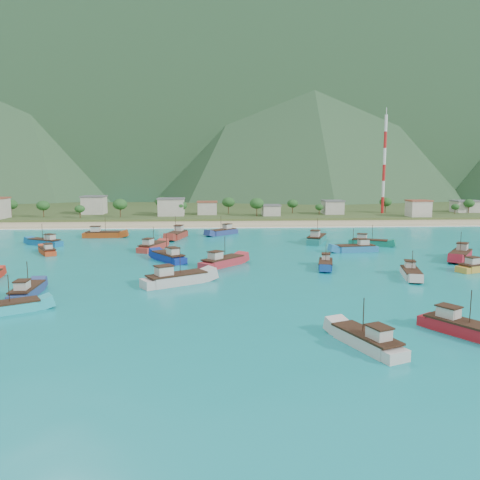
{
  "coord_description": "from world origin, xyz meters",
  "views": [
    {
      "loc": [
        -8.2,
        -91.92,
        18.63
      ],
      "look_at": [
        -1.38,
        18.0,
        3.0
      ],
      "focal_mm": 35.0,
      "sensor_mm": 36.0,
      "label": 1
    }
  ],
  "objects": [
    {
      "name": "boat_1",
      "position": [
        -36.12,
        -29.2,
        0.63
      ],
      "size": [
        9.66,
        7.17,
        5.62
      ],
      "rotation": [
        0.0,
        0.0,
        5.23
      ],
      "color": "#22A8B2",
      "rests_on": "ground"
    },
    {
      "name": "boat_22",
      "position": [
        14.65,
        -1.15,
        0.54
      ],
      "size": [
        4.7,
        9.1,
        5.16
      ],
      "rotation": [
        0.0,
        0.0,
        2.89
      ],
      "color": "navy",
      "rests_on": "ground"
    },
    {
      "name": "boat_11",
      "position": [
        -46.78,
        19.1,
        0.55
      ],
      "size": [
        6.51,
        8.98,
        5.2
      ],
      "rotation": [
        0.0,
        0.0,
        0.5
      ],
      "color": "#B53A18",
      "rests_on": "ground"
    },
    {
      "name": "boat_25",
      "position": [
        -17.41,
        7.86,
        0.75
      ],
      "size": [
        8.43,
        10.58,
        6.26
      ],
      "rotation": [
        0.0,
        0.0,
        0.58
      ],
      "color": "navy",
      "rests_on": "ground"
    },
    {
      "name": "mountains",
      "position": [
        -18.31,
        403.81,
        106.83
      ],
      "size": [
        1520.0,
        440.0,
        260.0
      ],
      "color": "slate",
      "rests_on": "ground"
    },
    {
      "name": "boat_26",
      "position": [
        -22.76,
        22.75,
        0.73
      ],
      "size": [
        6.58,
        10.86,
        6.17
      ],
      "rotation": [
        0.0,
        0.0,
        5.92
      ],
      "color": "#AA3127",
      "rests_on": "ground"
    },
    {
      "name": "boat_24",
      "position": [
        -40.21,
        47.11,
        0.79
      ],
      "size": [
        11.09,
        3.42,
        6.52
      ],
      "rotation": [
        0.0,
        0.0,
        4.73
      ],
      "color": "#993910",
      "rests_on": "ground"
    },
    {
      "name": "village",
      "position": [
        -5.81,
        102.11,
        4.74
      ],
      "size": [
        206.82,
        29.52,
        7.6
      ],
      "color": "beige",
      "rests_on": "ground"
    },
    {
      "name": "radio_tower",
      "position": [
        66.62,
        108.0,
        22.57
      ],
      "size": [
        1.2,
        1.2,
        41.93
      ],
      "color": "red",
      "rests_on": "ground"
    },
    {
      "name": "boat_7",
      "position": [
        -18.26,
        43.93,
        0.87
      ],
      "size": [
        6.17,
        12.25,
        6.95
      ],
      "rotation": [
        0.0,
        0.0,
        2.9
      ],
      "color": "maroon",
      "rests_on": "ground"
    },
    {
      "name": "boat_18",
      "position": [
        -6.04,
        1.5,
        0.78
      ],
      "size": [
        9.8,
        10.19,
        6.45
      ],
      "rotation": [
        0.0,
        0.0,
        5.53
      ],
      "color": "#B02831",
      "rests_on": "ground"
    },
    {
      "name": "boat_17",
      "position": [
        -51.9,
        32.56,
        0.7
      ],
      "size": [
        10.27,
        7.73,
        6.0
      ],
      "rotation": [
        0.0,
        0.0,
        1.04
      ],
      "color": "#115D92",
      "rests_on": "ground"
    },
    {
      "name": "boat_20",
      "position": [
        33.13,
        27.01,
        0.68
      ],
      "size": [
        10.24,
        7.12,
        5.9
      ],
      "rotation": [
        0.0,
        0.0,
        4.25
      ],
      "color": "#117559",
      "rests_on": "ground"
    },
    {
      "name": "boat_6",
      "position": [
        -14.3,
        -13.93,
        0.84
      ],
      "size": [
        11.6,
        8.74,
        6.78
      ],
      "rotation": [
        0.0,
        0.0,
        5.24
      ],
      "color": "#BDB2AC",
      "rests_on": "ground"
    },
    {
      "name": "boat_16",
      "position": [
        8.52,
        -44.43,
        0.65
      ],
      "size": [
        6.2,
        10.08,
        5.73
      ],
      "rotation": [
        0.0,
        0.0,
        0.37
      ],
      "color": "beige",
      "rests_on": "ground"
    },
    {
      "name": "ground",
      "position": [
        0.0,
        0.0,
        0.0
      ],
      "size": [
        600.0,
        600.0,
        0.0
      ],
      "primitive_type": "plane",
      "color": "#0D8391",
      "rests_on": "ground"
    },
    {
      "name": "boat_23",
      "position": [
        46.35,
        5.85,
        0.82
      ],
      "size": [
        9.45,
        10.98,
        6.65
      ],
      "rotation": [
        0.0,
        0.0,
        2.49
      ],
      "color": "#AB1B2B",
      "rests_on": "ground"
    },
    {
      "name": "boat_21",
      "position": [
        20.52,
        32.87,
        0.89
      ],
      "size": [
        7.83,
        12.36,
        7.05
      ],
      "rotation": [
        0.0,
        0.0,
        5.89
      ],
      "color": "#1C6D68",
      "rests_on": "ground"
    },
    {
      "name": "surf_line",
      "position": [
        0.0,
        69.5,
        0.0
      ],
      "size": [
        400.0,
        2.5,
        0.08
      ],
      "primitive_type": "cube",
      "color": "white",
      "rests_on": "ground"
    },
    {
      "name": "beach",
      "position": [
        0.0,
        79.0,
        0.0
      ],
      "size": [
        400.0,
        18.0,
        1.2
      ],
      "primitive_type": "cube",
      "color": "beige",
      "rests_on": "ground"
    },
    {
      "name": "vegetation",
      "position": [
        -3.21,
        102.75,
        5.13
      ],
      "size": [
        273.08,
        26.0,
        8.59
      ],
      "color": "#235623",
      "rests_on": "ground"
    },
    {
      "name": "boat_4",
      "position": [
        -36.52,
        -20.2,
        0.64
      ],
      "size": [
        3.18,
        9.71,
        5.68
      ],
      "rotation": [
        0.0,
        0.0,
        0.04
      ],
      "color": "navy",
      "rests_on": "ground"
    },
    {
      "name": "boat_0",
      "position": [
        26.62,
        17.37,
        0.7
      ],
      "size": [
        10.49,
        4.18,
        6.03
      ],
      "rotation": [
        0.0,
        0.0,
        1.69
      ],
      "color": "teal",
      "rests_on": "ground"
    },
    {
      "name": "boat_12",
      "position": [
        28.04,
        -10.7,
        0.59
      ],
      "size": [
        4.96,
        9.58,
        5.43
      ],
      "rotation": [
        0.0,
        0.0,
        2.88
      ],
      "color": "beige",
      "rests_on": "ground"
    },
    {
      "name": "boat_3",
      "position": [
        -4.62,
        51.37,
        0.74
      ],
      "size": [
        9.74,
        9.58,
        6.23
      ],
      "rotation": [
        0.0,
        0.0,
        2.34
      ],
      "color": "navy",
      "rests_on": "ground"
    },
    {
      "name": "boat_27",
      "position": [
        43.36,
        -6.13,
        0.63
      ],
      "size": [
        9.87,
        6.23,
        5.62
      ],
      "rotation": [
        0.0,
        0.0,
        5.1
      ],
      "color": "gold",
      "rests_on": "ground"
    },
    {
      "name": "boat_15",
      "position": [
        21.02,
        -41.04,
        0.68
      ],
      "size": [
        7.76,
        10.01,
        5.89
      ],
      "rotation": [
        0.0,
        0.0,
        3.7
      ],
      "color": "#B01720",
      "rests_on": "ground"
    },
    {
      "name": "land",
      "position": [
        0.0,
        140.0,
        0.0
      ],
      "size": [
        400.0,
        110.0,
        2.4
      ],
      "primitive_type": "cube",
      "color": "#385123",
      "rests_on": "ground"
    }
  ]
}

